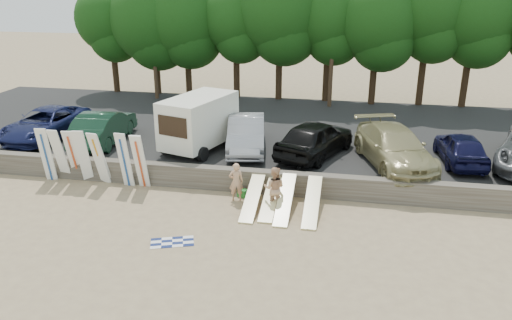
{
  "coord_description": "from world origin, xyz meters",
  "views": [
    {
      "loc": [
        3.32,
        -16.41,
        8.77
      ],
      "look_at": [
        -0.42,
        3.0,
        1.46
      ],
      "focal_mm": 35.0,
      "sensor_mm": 36.0,
      "label": 1
    }
  ],
  "objects_px": {
    "box_trailer": "(199,120)",
    "car_1": "(103,127)",
    "car_5": "(461,148)",
    "cooler": "(243,193)",
    "beachgoer_b": "(274,188)",
    "car_2": "(246,134)",
    "beachgoer_a": "(236,182)",
    "car_0": "(46,124)",
    "car_4": "(394,147)",
    "car_3": "(315,138)"
  },
  "relations": [
    {
      "from": "box_trailer",
      "to": "car_4",
      "type": "height_order",
      "value": "box_trailer"
    },
    {
      "from": "car_3",
      "to": "beachgoer_b",
      "type": "height_order",
      "value": "car_3"
    },
    {
      "from": "car_1",
      "to": "car_0",
      "type": "bearing_deg",
      "value": -8.18
    },
    {
      "from": "car_0",
      "to": "beachgoer_a",
      "type": "xyz_separation_m",
      "value": [
        11.26,
        -4.29,
        -0.65
      ]
    },
    {
      "from": "beachgoer_b",
      "to": "car_5",
      "type": "bearing_deg",
      "value": -147.77
    },
    {
      "from": "car_2",
      "to": "beachgoer_a",
      "type": "bearing_deg",
      "value": -93.96
    },
    {
      "from": "car_5",
      "to": "beachgoer_b",
      "type": "distance_m",
      "value": 9.26
    },
    {
      "from": "beachgoer_a",
      "to": "car_3",
      "type": "bearing_deg",
      "value": -140.01
    },
    {
      "from": "beachgoer_b",
      "to": "cooler",
      "type": "height_order",
      "value": "beachgoer_b"
    },
    {
      "from": "beachgoer_b",
      "to": "car_2",
      "type": "bearing_deg",
      "value": -66.18
    },
    {
      "from": "car_0",
      "to": "car_5",
      "type": "xyz_separation_m",
      "value": [
        20.75,
        0.12,
        -0.05
      ]
    },
    {
      "from": "box_trailer",
      "to": "beachgoer_a",
      "type": "distance_m",
      "value": 5.04
    },
    {
      "from": "box_trailer",
      "to": "beachgoer_a",
      "type": "height_order",
      "value": "box_trailer"
    },
    {
      "from": "beachgoer_b",
      "to": "box_trailer",
      "type": "bearing_deg",
      "value": -45.52
    },
    {
      "from": "box_trailer",
      "to": "car_1",
      "type": "height_order",
      "value": "box_trailer"
    },
    {
      "from": "beachgoer_a",
      "to": "cooler",
      "type": "distance_m",
      "value": 0.79
    },
    {
      "from": "car_3",
      "to": "cooler",
      "type": "relative_size",
      "value": 13.53
    },
    {
      "from": "car_2",
      "to": "car_1",
      "type": "bearing_deg",
      "value": 171.95
    },
    {
      "from": "box_trailer",
      "to": "car_5",
      "type": "bearing_deg",
      "value": 19.14
    },
    {
      "from": "car_4",
      "to": "beachgoer_b",
      "type": "distance_m",
      "value": 6.33
    },
    {
      "from": "cooler",
      "to": "beachgoer_b",
      "type": "bearing_deg",
      "value": -11.11
    },
    {
      "from": "car_0",
      "to": "cooler",
      "type": "bearing_deg",
      "value": -15.59
    },
    {
      "from": "car_4",
      "to": "beachgoer_a",
      "type": "relative_size",
      "value": 3.55
    },
    {
      "from": "car_3",
      "to": "beachgoer_b",
      "type": "xyz_separation_m",
      "value": [
        -1.22,
        -4.64,
        -0.69
      ]
    },
    {
      "from": "car_0",
      "to": "beachgoer_b",
      "type": "distance_m",
      "value": 13.81
    },
    {
      "from": "car_3",
      "to": "car_5",
      "type": "distance_m",
      "value": 6.61
    },
    {
      "from": "car_5",
      "to": "car_0",
      "type": "bearing_deg",
      "value": -3.7
    },
    {
      "from": "car_2",
      "to": "beachgoer_a",
      "type": "xyz_separation_m",
      "value": [
        0.5,
        -4.39,
        -0.7
      ]
    },
    {
      "from": "car_0",
      "to": "cooler",
      "type": "xyz_separation_m",
      "value": [
        11.45,
        -3.91,
        -1.32
      ]
    },
    {
      "from": "car_0",
      "to": "beachgoer_b",
      "type": "relative_size",
      "value": 3.15
    },
    {
      "from": "car_4",
      "to": "cooler",
      "type": "relative_size",
      "value": 15.34
    },
    {
      "from": "beachgoer_a",
      "to": "beachgoer_b",
      "type": "distance_m",
      "value": 1.75
    },
    {
      "from": "box_trailer",
      "to": "car_3",
      "type": "distance_m",
      "value": 5.68
    },
    {
      "from": "car_0",
      "to": "beachgoer_b",
      "type": "xyz_separation_m",
      "value": [
        12.93,
        -4.81,
        -0.59
      ]
    },
    {
      "from": "beachgoer_a",
      "to": "box_trailer",
      "type": "bearing_deg",
      "value": -70.32
    },
    {
      "from": "car_2",
      "to": "car_5",
      "type": "distance_m",
      "value": 9.99
    },
    {
      "from": "beachgoer_b",
      "to": "cooler",
      "type": "relative_size",
      "value": 4.66
    },
    {
      "from": "car_1",
      "to": "beachgoer_b",
      "type": "relative_size",
      "value": 2.88
    },
    {
      "from": "car_5",
      "to": "cooler",
      "type": "relative_size",
      "value": 11.19
    },
    {
      "from": "car_1",
      "to": "car_5",
      "type": "relative_size",
      "value": 1.2
    },
    {
      "from": "car_1",
      "to": "cooler",
      "type": "bearing_deg",
      "value": 150.87
    },
    {
      "from": "box_trailer",
      "to": "car_3",
      "type": "bearing_deg",
      "value": 18.48
    },
    {
      "from": "car_3",
      "to": "beachgoer_b",
      "type": "relative_size",
      "value": 2.9
    },
    {
      "from": "beachgoer_a",
      "to": "car_4",
      "type": "bearing_deg",
      "value": -166.27
    },
    {
      "from": "box_trailer",
      "to": "car_2",
      "type": "distance_m",
      "value": 2.39
    },
    {
      "from": "car_1",
      "to": "car_4",
      "type": "distance_m",
      "value": 14.37
    },
    {
      "from": "car_2",
      "to": "beachgoer_b",
      "type": "relative_size",
      "value": 2.82
    },
    {
      "from": "car_2",
      "to": "car_5",
      "type": "xyz_separation_m",
      "value": [
        9.99,
        0.02,
        -0.1
      ]
    },
    {
      "from": "car_5",
      "to": "car_2",
      "type": "bearing_deg",
      "value": -3.9
    },
    {
      "from": "car_5",
      "to": "car_4",
      "type": "bearing_deg",
      "value": 11.96
    }
  ]
}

